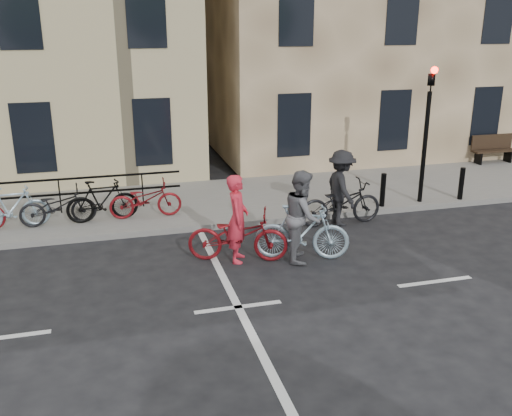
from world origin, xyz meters
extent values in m
plane|color=black|center=(0.00, 0.00, 0.00)|extent=(120.00, 120.00, 0.00)
cube|color=slate|center=(-4.00, 6.00, 0.07)|extent=(46.00, 4.00, 0.15)
cylinder|color=black|center=(6.20, 4.35, 1.65)|extent=(0.12, 0.12, 3.00)
imported|color=black|center=(6.20, 4.35, 3.60)|extent=(0.15, 0.18, 0.90)
sphere|color=#FF0C05|center=(6.20, 4.23, 3.70)|extent=(0.18, 0.18, 0.18)
cylinder|color=black|center=(5.00, 4.25, 0.60)|extent=(0.14, 0.14, 0.90)
cylinder|color=black|center=(7.40, 4.25, 0.60)|extent=(0.14, 0.14, 0.90)
cube|color=black|center=(10.40, 7.65, 0.35)|extent=(0.06, 0.38, 0.40)
cube|color=black|center=(11.60, 7.65, 0.35)|extent=(0.06, 0.38, 0.40)
cube|color=black|center=(11.00, 7.65, 0.58)|extent=(1.60, 0.40, 0.06)
cube|color=black|center=(11.00, 7.83, 0.87)|extent=(1.60, 0.06, 0.50)
cube|color=black|center=(-4.35, 5.90, 0.62)|extent=(8.30, 0.04, 0.95)
imported|color=#98B5C7|center=(-4.35, 5.00, 0.68)|extent=(1.75, 0.49, 1.05)
imported|color=black|center=(-3.30, 5.00, 0.62)|extent=(1.80, 0.63, 0.95)
imported|color=black|center=(-2.25, 5.00, 0.68)|extent=(1.75, 0.49, 1.05)
imported|color=maroon|center=(-1.20, 5.00, 0.62)|extent=(1.80, 0.63, 0.95)
imported|color=maroon|center=(0.49, 2.07, 0.56)|extent=(2.26, 1.35, 1.12)
imported|color=red|center=(0.49, 2.07, 0.95)|extent=(0.64, 0.80, 1.90)
imported|color=#98B5C7|center=(1.83, 1.79, 0.61)|extent=(2.11, 1.18, 1.22)
imported|color=slate|center=(1.83, 1.79, 0.98)|extent=(1.01, 1.14, 1.97)
imported|color=black|center=(3.50, 3.59, 0.56)|extent=(2.16, 0.79, 1.13)
imported|color=black|center=(3.50, 3.59, 0.95)|extent=(0.73, 1.25, 1.91)
camera|label=1|loc=(-2.09, -8.94, 4.94)|focal=40.00mm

